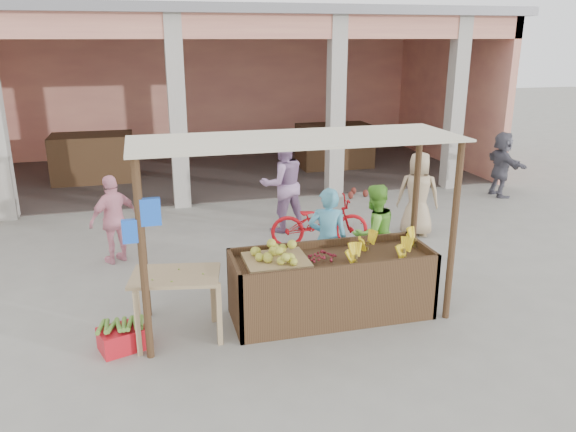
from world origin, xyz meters
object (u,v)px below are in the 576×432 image
object	(u,v)px
side_table	(176,285)
vendor_blue	(328,237)
vendor_green	(374,231)
red_crate	(123,338)
motorcycle	(320,221)
fruit_stall	(331,287)

from	to	relation	value
side_table	vendor_blue	xyz separation A→B (m)	(2.19, 0.83, 0.13)
vendor_blue	vendor_green	size ratio (longest dim) A/B	1.05
red_crate	motorcycle	world-z (taller)	motorcycle
side_table	red_crate	bearing A→B (deg)	-160.09
red_crate	vendor_blue	size ratio (longest dim) A/B	0.32
vendor_blue	vendor_green	bearing A→B (deg)	-148.28
side_table	fruit_stall	bearing A→B (deg)	12.90
side_table	motorcycle	distance (m)	3.70
fruit_stall	vendor_blue	bearing A→B (deg)	75.47
side_table	vendor_green	size ratio (longest dim) A/B	0.73
vendor_green	motorcycle	bearing A→B (deg)	-93.72
red_crate	vendor_green	distance (m)	3.85
side_table	vendor_blue	size ratio (longest dim) A/B	0.70
side_table	vendor_blue	distance (m)	2.35
vendor_blue	motorcycle	world-z (taller)	vendor_blue
vendor_blue	motorcycle	size ratio (longest dim) A/B	0.92
vendor_blue	motorcycle	distance (m)	1.84
motorcycle	fruit_stall	bearing A→B (deg)	174.52
fruit_stall	vendor_blue	world-z (taller)	vendor_blue
red_crate	motorcycle	xyz separation A→B (m)	(3.30, 2.69, 0.33)
vendor_blue	motorcycle	bearing A→B (deg)	-84.50
side_table	red_crate	world-z (taller)	side_table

